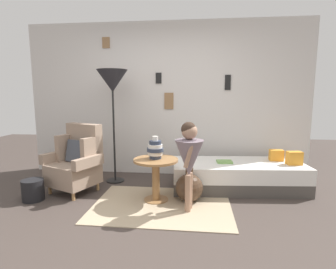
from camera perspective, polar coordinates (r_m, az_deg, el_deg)
The scene contains 14 objects.
ground_plane at distance 2.99m, azimuth -5.15°, elevation -19.09°, with size 12.00×12.00×0.00m, color #423833.
gallery_wall at distance 4.58m, azimuth -0.49°, elevation 7.49°, with size 4.80×0.12×2.60m.
rug at distance 3.45m, azimuth -1.31°, elevation -15.03°, with size 1.72×1.23×0.01m, color tan.
armchair at distance 4.04m, azimuth -19.17°, elevation -5.50°, with size 0.89×0.79×0.97m.
daybed at distance 4.10m, azimuth 14.83°, elevation -8.56°, with size 1.96×0.95×0.40m.
pillow_head at distance 4.18m, azimuth 25.69°, elevation -4.64°, with size 0.20×0.12×0.19m, color orange.
pillow_mid at distance 4.32m, azimuth 22.42°, elevation -4.18°, with size 0.20×0.12×0.17m, color orange.
side_table at distance 3.47m, azimuth -2.65°, elevation -7.88°, with size 0.58×0.58×0.57m.
vase_striped at distance 3.43m, azimuth -2.78°, elevation -3.20°, with size 0.22×0.22×0.30m.
floor_lamp at distance 4.20m, azimuth -11.96°, elevation 10.67°, with size 0.47×0.47×1.77m.
person_child at distance 3.11m, azimuth 4.61°, elevation -4.49°, with size 0.34×0.34×1.08m.
book_on_daybed at distance 3.97m, azimuth 12.15°, elevation -5.79°, with size 0.22×0.16×0.03m, color #77A856.
demijohn_near at distance 3.53m, azimuth 4.61°, elevation -11.38°, with size 0.37×0.37×0.45m.
magazine_basket at distance 3.99m, azimuth -27.21°, elevation -10.64°, with size 0.28×0.28×0.28m, color black.
Camera 1 is at (0.54, -2.60, 1.39)m, focal length 28.12 mm.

